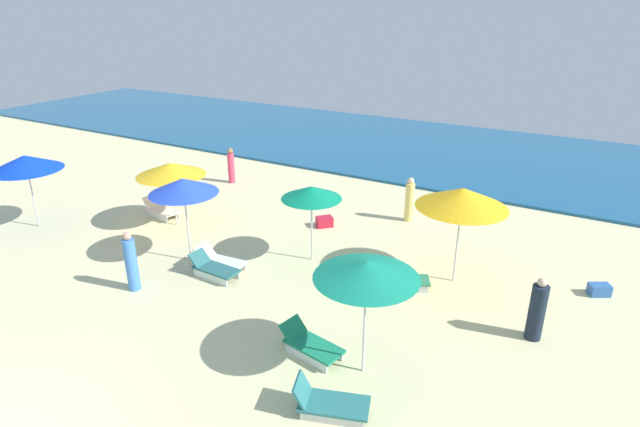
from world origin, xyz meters
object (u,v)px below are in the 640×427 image
umbrella_1 (171,169)px  umbrella_2 (367,270)px  cooler_box_1 (324,222)px  lounge_chair_1_0 (161,210)px  cooler_box_0 (599,290)px  umbrella_4 (183,186)px  lounge_chair_2_1 (310,344)px  lounge_chair_4_1 (214,269)px  lounge_chair_2_0 (328,403)px  beachgoer_0 (410,200)px  beachgoer_1 (131,263)px  umbrella_0 (25,163)px  lounge_chair_4_0 (220,262)px  beachgoer_3 (537,311)px  umbrella_5 (462,198)px  beachgoer_2 (231,166)px  umbrella_3 (311,193)px  lounge_chair_5_0 (402,280)px

umbrella_1 → umbrella_2: umbrella_2 is taller
umbrella_2 → cooler_box_1: bearing=125.2°
lounge_chair_1_0 → cooler_box_0: 14.47m
umbrella_4 → cooler_box_0: size_ratio=4.91×
lounge_chair_2_1 → lounge_chair_4_1: lounge_chair_4_1 is taller
lounge_chair_2_0 → beachgoer_0: (-2.00, 9.70, 0.53)m
lounge_chair_2_0 → beachgoer_1: 7.04m
lounge_chair_2_1 → cooler_box_1: lounge_chair_2_1 is taller
umbrella_1 → lounge_chair_2_0: 10.61m
umbrella_4 → lounge_chair_1_0: bearing=148.5°
lounge_chair_2_0 → umbrella_0: bearing=59.7°
umbrella_4 → umbrella_1: bearing=142.3°
umbrella_4 → beachgoer_1: bearing=-94.3°
umbrella_1 → beachgoer_0: umbrella_1 is taller
lounge_chair_4_0 → beachgoer_3: (8.60, 1.04, 0.47)m
lounge_chair_1_0 → umbrella_2: umbrella_2 is taller
umbrella_1 → lounge_chair_1_0: size_ratio=1.60×
lounge_chair_4_0 → beachgoer_1: (-1.33, -2.03, 0.55)m
umbrella_2 → lounge_chair_4_1: umbrella_2 is taller
lounge_chair_2_0 → beachgoer_3: bearing=-52.7°
umbrella_2 → umbrella_4: bearing=163.3°
umbrella_5 → cooler_box_0: bearing=18.0°
beachgoer_2 → cooler_box_0: beachgoer_2 is taller
umbrella_2 → lounge_chair_4_1: (-5.48, 1.59, -2.20)m
lounge_chair_2_0 → umbrella_4: size_ratio=0.59×
umbrella_4 → cooler_box_1: size_ratio=4.74×
beachgoer_0 → umbrella_1: bearing=4.5°
beachgoer_0 → beachgoer_2: bearing=-29.0°
lounge_chair_4_0 → lounge_chair_4_1: 0.44m
umbrella_0 → lounge_chair_2_0: bearing=-11.8°
lounge_chair_4_0 → umbrella_5: 7.16m
umbrella_3 → cooler_box_0: 8.33m
beachgoer_0 → umbrella_4: bearing=25.1°
umbrella_4 → beachgoer_1: size_ratio=1.53×
lounge_chair_2_0 → umbrella_5: bearing=-24.5°
lounge_chair_4_0 → beachgoer_2: bearing=30.5°
lounge_chair_4_0 → lounge_chair_2_0: bearing=-127.3°
lounge_chair_4_1 → cooler_box_1: (1.03, 4.71, -0.09)m
beachgoer_2 → lounge_chair_5_0: bearing=-25.9°
lounge_chair_1_0 → lounge_chair_4_0: 4.94m
beachgoer_1 → cooler_box_1: 6.82m
lounge_chair_2_0 → umbrella_5: (0.66, 6.21, 2.29)m
lounge_chair_1_0 → lounge_chair_2_1: size_ratio=0.94×
lounge_chair_4_1 → beachgoer_3: bearing=-78.1°
lounge_chair_5_0 → beachgoer_2: beachgoer_2 is taller
lounge_chair_2_0 → umbrella_1: bearing=41.3°
lounge_chair_2_1 → beachgoer_2: (-9.02, 8.52, 0.49)m
lounge_chair_1_0 → cooler_box_0: bearing=-75.2°
lounge_chair_4_0 → beachgoer_1: beachgoer_1 is taller
beachgoer_1 → umbrella_1: bearing=-160.0°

